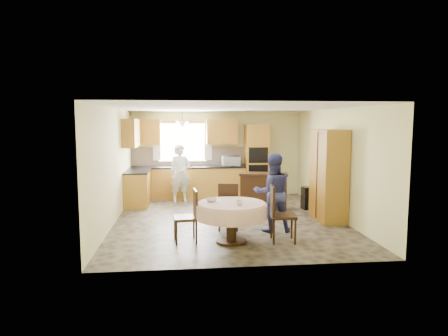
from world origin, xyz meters
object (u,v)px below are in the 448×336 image
Objects in this scene: oven_tower at (256,161)px; person_dining at (273,193)px; chair_back at (228,204)px; person_sink at (180,174)px; cupboard at (329,175)px; dining_table at (231,211)px; chair_right at (279,211)px; chair_left at (190,213)px; sideboard at (263,192)px.

person_dining is (-0.38, -3.77, -0.27)m from oven_tower.
person_sink reaches higher than chair_back.
cupboard is 2.44m from chair_back.
dining_table is 0.87m from chair_right.
person_dining is at bearing -69.30° from person_sink.
chair_left is 1.64m from chair_right.
sideboard is 2.79m from chair_right.
cupboard is at bearing -151.85° from person_dining.
dining_table is at bearing -148.89° from cupboard.
person_dining is (0.91, 0.64, 0.21)m from dining_table.
cupboard is at bearing 107.50° from chair_left.
oven_tower is 3.80m from person_dining.
person_dining reaches higher than chair_right.
sideboard is 1.86m from cupboard.
chair_back is 0.62× the size of person_dining.
chair_back is 0.62× the size of person_sink.
cupboard is 2.79m from dining_table.
oven_tower reaches higher than sideboard.
cupboard is 2.15m from chair_right.
oven_tower is 1.82m from sideboard.
dining_table is at bearing -85.76° from person_sink.
person_sink is (-0.97, 2.99, 0.25)m from chair_back.
dining_table is 0.82m from chair_back.
chair_right is at bearing 141.55° from chair_back.
person_sink is at bearing -63.79° from chair_back.
chair_back is (-1.25, -3.59, -0.52)m from oven_tower.
person_dining is (1.67, 0.54, 0.25)m from chair_left.
sideboard is 1.23× the size of chair_back.
chair_back is at bearing 87.31° from dining_table.
chair_left is 0.61× the size of person_sink.
dining_table is 0.82× the size of person_dining.
chair_left is 1.77m from person_dining.
sideboard is (-0.13, -1.70, -0.63)m from oven_tower.
person_sink is at bearing 177.29° from chair_left.
person_sink is (-2.22, -0.60, -0.27)m from oven_tower.
chair_back is at bearing -81.52° from person_sink.
cupboard reaches higher than person_dining.
chair_left is at bearing 172.04° from dining_table.
person_sink is at bearing 144.01° from cupboard.
sideboard reaches higher than dining_table.
oven_tower is 4.52m from chair_right.
chair_right is (-0.29, -2.77, 0.14)m from sideboard.
cupboard is at bearing -70.33° from oven_tower.
oven_tower is 3.84m from chair_back.
chair_back is (0.04, 0.82, -0.03)m from dining_table.
cupboard is at bearing -157.24° from chair_back.
chair_right is at bearing -135.21° from cupboard.
chair_right reaches higher than sideboard.
chair_left is at bearing 90.56° from chair_right.
cupboard is 2.11× the size of chair_left.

